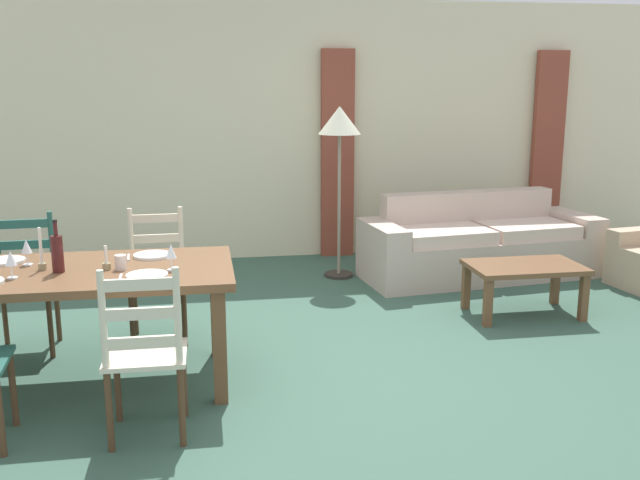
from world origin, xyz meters
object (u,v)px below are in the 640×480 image
at_px(dining_chair_near_right, 145,353).
at_px(wine_glass_near_right, 171,252).
at_px(dining_table, 74,283).
at_px(coffee_table, 525,272).
at_px(wine_bottle, 57,253).
at_px(dining_chair_far_left, 25,283).
at_px(wine_glass_near_left, 11,259).
at_px(couch, 477,246).
at_px(standing_lamp, 340,131).
at_px(coffee_cup_primary, 121,262).
at_px(dining_chair_far_right, 158,276).
at_px(wine_glass_far_left, 26,247).

xyz_separation_m(dining_chair_near_right, wine_glass_near_right, (0.13, 0.63, 0.38)).
height_order(dining_table, wine_glass_near_right, wine_glass_near_right).
bearing_deg(coffee_table, wine_bottle, -165.13).
bearing_deg(dining_chair_far_left, dining_table, -57.64).
bearing_deg(wine_glass_near_left, coffee_table, 15.35).
bearing_deg(wine_glass_near_left, couch, 30.71).
xyz_separation_m(dining_chair_far_left, wine_glass_near_left, (0.15, -0.88, 0.38)).
xyz_separation_m(dining_chair_far_left, couch, (3.88, 1.34, -0.19)).
relative_size(dining_chair_near_right, standing_lamp, 0.59).
bearing_deg(coffee_cup_primary, dining_chair_far_right, 79.50).
height_order(dining_chair_near_right, couch, dining_chair_near_right).
distance_m(dining_table, wine_glass_near_left, 0.40).
xyz_separation_m(wine_glass_near_right, couch, (2.83, 2.19, -0.57)).
relative_size(dining_chair_far_left, standing_lamp, 0.59).
xyz_separation_m(dining_chair_far_right, wine_glass_near_left, (-0.75, -0.93, 0.38)).
bearing_deg(dining_table, couch, 31.15).
bearing_deg(wine_bottle, dining_chair_far_right, 58.51).
height_order(coffee_cup_primary, standing_lamp, standing_lamp).
bearing_deg(wine_glass_near_right, dining_chair_near_right, -101.42).
bearing_deg(wine_glass_near_left, dining_table, 25.54).
xyz_separation_m(dining_table, dining_chair_far_left, (-0.46, 0.73, -0.19)).
bearing_deg(dining_chair_far_right, wine_glass_near_left, -128.80).
bearing_deg(couch, dining_table, -148.85).
relative_size(dining_chair_far_left, couch, 0.41).
xyz_separation_m(dining_chair_near_right, coffee_cup_primary, (-0.17, 0.70, 0.32)).
relative_size(dining_table, coffee_cup_primary, 21.11).
bearing_deg(coffee_table, coffee_cup_primary, -163.44).
distance_m(dining_chair_far_right, wine_bottle, 1.06).
relative_size(dining_chair_far_right, coffee_cup_primary, 10.67).
distance_m(dining_chair_far_left, wine_glass_near_right, 1.40).
height_order(wine_glass_far_left, coffee_table, wine_glass_far_left).
bearing_deg(dining_chair_far_left, coffee_table, 1.85).
bearing_deg(wine_glass_far_left, dining_chair_far_left, 106.39).
xyz_separation_m(dining_chair_far_right, wine_glass_far_left, (-0.73, -0.63, 0.38)).
relative_size(wine_glass_near_right, coffee_cup_primary, 1.79).
xyz_separation_m(wine_glass_far_left, couch, (3.71, 1.91, -0.57)).
relative_size(wine_glass_near_left, wine_glass_near_right, 1.00).
distance_m(dining_chair_far_right, coffee_table, 2.89).
height_order(dining_table, wine_glass_far_left, wine_glass_far_left).
bearing_deg(dining_chair_near_right, wine_bottle, 127.28).
height_order(dining_chair_near_right, coffee_cup_primary, dining_chair_near_right).
bearing_deg(dining_table, wine_glass_near_right, -11.79).
distance_m(dining_table, coffee_table, 3.45).
height_order(wine_glass_near_right, standing_lamp, standing_lamp).
distance_m(dining_chair_near_right, wine_glass_far_left, 1.24).
bearing_deg(dining_chair_far_left, wine_bottle, -63.58).
relative_size(dining_chair_near_right, wine_glass_far_left, 5.96).
height_order(wine_glass_near_left, standing_lamp, standing_lamp).
relative_size(dining_chair_far_right, couch, 0.41).
distance_m(coffee_table, standing_lamp, 2.15).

